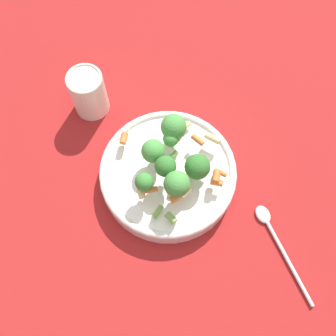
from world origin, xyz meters
The scene contains 5 objects.
ground_plane centered at (0.00, 0.00, 0.00)m, with size 3.00×3.00×0.00m, color maroon.
bowl centered at (0.00, 0.00, 0.02)m, with size 0.26×0.26×0.05m.
pasta_salad centered at (0.00, -0.01, 0.09)m, with size 0.20×0.18×0.08m.
cup centered at (0.20, 0.11, 0.05)m, with size 0.07×0.07×0.10m.
spoon centered at (-0.17, -0.16, 0.01)m, with size 0.20×0.04×0.01m.
Camera 1 is at (-0.26, 0.08, 0.72)m, focal length 42.00 mm.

